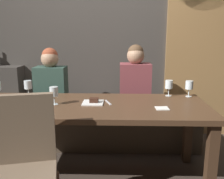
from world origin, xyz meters
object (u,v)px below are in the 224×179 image
wine_glass_center_back (189,85)px  espresso_cup (11,104)px  wine_glass_center_front (169,85)px  diner_bearded (135,81)px  chair_near_side (21,161)px  wine_glass_end_left (54,92)px  dining_table (87,113)px  diner_redhead (51,82)px  wine_glass_near_right (28,86)px  banquette_bench (95,129)px  dessert_plate (93,102)px  fork_on_table (108,102)px

wine_glass_center_back → espresso_cup: 1.71m
wine_glass_center_back → wine_glass_center_front: 0.20m
diner_bearded → espresso_cup: size_ratio=6.66×
chair_near_side → wine_glass_end_left: 0.77m
dining_table → diner_redhead: bearing=126.9°
wine_glass_center_back → espresso_cup: wine_glass_center_back is taller
diner_redhead → wine_glass_near_right: bearing=-107.2°
banquette_bench → chair_near_side: size_ratio=2.55×
wine_glass_center_back → dessert_plate: size_ratio=0.86×
chair_near_side → wine_glass_near_right: size_ratio=5.98×
diner_bearded → espresso_cup: 1.41m
diner_bearded → wine_glass_center_back: bearing=-37.5°
banquette_bench → fork_on_table: 0.85m
diner_bearded → wine_glass_end_left: 1.07m
chair_near_side → dessert_plate: 0.88m
dessert_plate → wine_glass_near_right: bearing=160.6°
diner_redhead → wine_glass_center_back: diner_redhead is taller
chair_near_side → wine_glass_center_front: bearing=42.8°
diner_bearded → dessert_plate: size_ratio=4.20×
wine_glass_near_right → chair_near_side: bearing=-73.6°
wine_glass_near_right → espresso_cup: size_ratio=1.37×
wine_glass_near_right → fork_on_table: (0.83, -0.22, -0.11)m
chair_near_side → fork_on_table: (0.53, 0.78, 0.18)m
wine_glass_center_back → wine_glass_center_front: size_ratio=1.00×
wine_glass_center_front → diner_bearded: bearing=130.6°
wine_glass_near_right → wine_glass_center_front: 1.44m
chair_near_side → wine_glass_end_left: chair_near_side is taller
diner_redhead → espresso_cup: (-0.14, -0.80, -0.04)m
fork_on_table → espresso_cup: bearing=172.4°
wine_glass_near_right → wine_glass_center_front: same height
wine_glass_end_left → espresso_cup: size_ratio=1.37×
wine_glass_center_front → dining_table: bearing=-157.1°
diner_bearded → wine_glass_end_left: size_ratio=4.87×
banquette_bench → diner_bearded: size_ratio=3.13×
diner_redhead → diner_bearded: (0.99, 0.03, 0.02)m
diner_bearded → fork_on_table: (-0.29, -0.66, -0.08)m
wine_glass_center_front → dessert_plate: size_ratio=0.86×
diner_bearded → espresso_cup: bearing=-143.5°
banquette_bench → wine_glass_center_front: wine_glass_center_front is taller
dining_table → wine_glass_center_back: size_ratio=13.41×
diner_bearded → wine_glass_end_left: (-0.78, -0.73, 0.03)m
wine_glass_center_back → diner_redhead: bearing=166.3°
dining_table → dessert_plate: size_ratio=11.58×
dessert_plate → fork_on_table: dessert_plate is taller
wine_glass_near_right → wine_glass_center_front: bearing=2.4°
wine_glass_center_back → dessert_plate: 0.99m
banquette_bench → wine_glass_center_back: wine_glass_center_back is taller
chair_near_side → wine_glass_near_right: chair_near_side is taller
wine_glass_center_front → dessert_plate: (-0.75, -0.30, -0.10)m
wine_glass_end_left → fork_on_table: 0.50m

